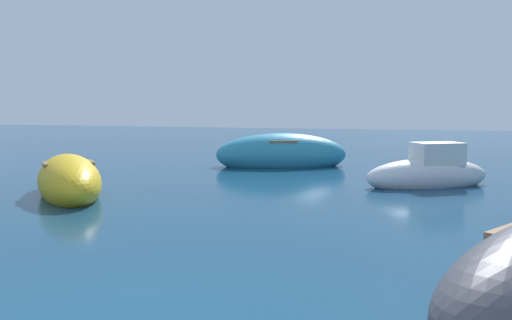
% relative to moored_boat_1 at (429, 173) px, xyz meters
% --- Properties ---
extents(moored_boat_1, '(3.44, 2.54, 1.33)m').
position_rel_moored_boat_1_xyz_m(moored_boat_1, '(0.00, 0.00, 0.00)').
color(moored_boat_1, white).
rests_on(moored_boat_1, ground).
extents(moored_boat_3, '(4.69, 3.02, 1.44)m').
position_rel_moored_boat_1_xyz_m(moored_boat_3, '(-4.59, 3.21, 0.06)').
color(moored_boat_3, teal).
rests_on(moored_boat_3, ground).
extents(moored_boat_6, '(3.44, 3.73, 1.22)m').
position_rel_moored_boat_1_xyz_m(moored_boat_6, '(-8.03, -3.65, 0.00)').
color(moored_boat_6, gold).
rests_on(moored_boat_6, ground).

